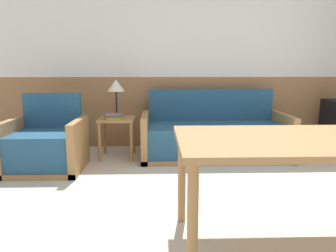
% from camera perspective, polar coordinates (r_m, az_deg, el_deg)
% --- Properties ---
extents(ground_plane, '(16.00, 16.00, 0.00)m').
position_cam_1_polar(ground_plane, '(2.60, 17.62, -16.89)').
color(ground_plane, beige).
extents(wall_back, '(7.20, 0.06, 2.70)m').
position_cam_1_polar(wall_back, '(4.88, 8.06, 12.31)').
color(wall_back, '#996B42').
rests_on(wall_back, ground_plane).
extents(couch, '(1.88, 0.86, 0.86)m').
position_cam_1_polar(couch, '(4.35, 8.01, -1.88)').
color(couch, '#9E7042').
rests_on(couch, ground_plane).
extents(armchair, '(0.84, 0.76, 0.85)m').
position_cam_1_polar(armchair, '(4.00, -20.46, -3.38)').
color(armchair, '#9E7042').
rests_on(armchair, ground_plane).
extents(side_table, '(0.46, 0.46, 0.52)m').
position_cam_1_polar(side_table, '(4.28, -8.87, 0.05)').
color(side_table, '#9E7042').
rests_on(side_table, ground_plane).
extents(table_lamp, '(0.22, 0.22, 0.49)m').
position_cam_1_polar(table_lamp, '(4.30, -9.04, 6.71)').
color(table_lamp, black).
rests_on(table_lamp, side_table).
extents(book_stack, '(0.22, 0.19, 0.07)m').
position_cam_1_polar(book_stack, '(4.18, -9.42, 1.68)').
color(book_stack, gold).
rests_on(book_stack, side_table).
extents(dining_table, '(1.97, 0.88, 0.73)m').
position_cam_1_polar(dining_table, '(2.31, 26.81, -3.36)').
color(dining_table, '#9E7042').
rests_on(dining_table, ground_plane).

